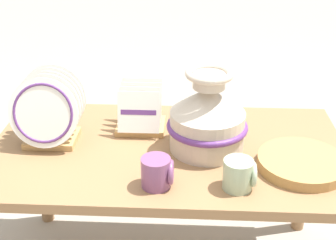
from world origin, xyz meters
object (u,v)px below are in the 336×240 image
at_px(dish_rack_round_plates, 48,113).
at_px(mug_plum_glaze, 158,172).
at_px(mug_sage_glaze, 240,174).
at_px(dish_rack_square_plates, 141,115).
at_px(wicker_charger_stack, 302,163).
at_px(ceramic_vase, 207,117).

bearing_deg(dish_rack_round_plates, mug_plum_glaze, -32.11).
bearing_deg(mug_sage_glaze, dish_rack_square_plates, 132.43).
distance_m(dish_rack_square_plates, mug_sage_glaze, 0.50).
bearing_deg(wicker_charger_stack, ceramic_vase, 159.80).
distance_m(ceramic_vase, wicker_charger_stack, 0.35).
bearing_deg(mug_plum_glaze, mug_sage_glaze, 0.36).
relative_size(dish_rack_square_plates, wicker_charger_stack, 0.62).
bearing_deg(mug_sage_glaze, mug_plum_glaze, -179.64).
relative_size(ceramic_vase, dish_rack_square_plates, 1.62).
height_order(dish_rack_round_plates, dish_rack_square_plates, dish_rack_round_plates).
height_order(dish_rack_square_plates, mug_sage_glaze, dish_rack_square_plates).
xyz_separation_m(wicker_charger_stack, mug_plum_glaze, (-0.47, -0.13, 0.03)).
bearing_deg(dish_rack_round_plates, wicker_charger_stack, -8.33).
distance_m(dish_rack_round_plates, dish_rack_square_plates, 0.34).
relative_size(ceramic_vase, mug_plum_glaze, 2.91).
relative_size(wicker_charger_stack, mug_plum_glaze, 2.89).
distance_m(dish_rack_square_plates, wicker_charger_stack, 0.61).
distance_m(ceramic_vase, dish_rack_round_plates, 0.56).
xyz_separation_m(dish_rack_square_plates, mug_plum_glaze, (0.09, -0.37, -0.01)).
relative_size(wicker_charger_stack, mug_sage_glaze, 2.89).
xyz_separation_m(ceramic_vase, wicker_charger_stack, (0.31, -0.11, -0.10)).
bearing_deg(dish_rack_round_plates, dish_rack_square_plates, 21.26).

